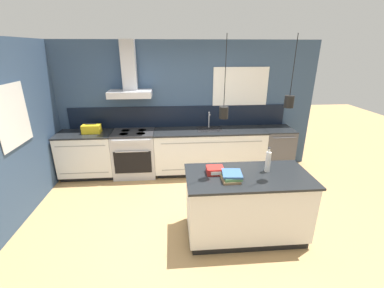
% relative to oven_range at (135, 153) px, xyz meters
% --- Properties ---
extents(ground_plane, '(16.00, 16.00, 0.00)m').
position_rel_oven_range_xyz_m(ground_plane, '(0.92, -1.69, -0.46)').
color(ground_plane, tan).
rests_on(ground_plane, ground).
extents(wall_back, '(5.60, 2.41, 2.60)m').
position_rel_oven_range_xyz_m(wall_back, '(0.86, 0.31, 0.90)').
color(wall_back, '#354C6B').
rests_on(wall_back, ground_plane).
extents(wall_left, '(0.08, 3.80, 2.60)m').
position_rel_oven_range_xyz_m(wall_left, '(-1.51, -0.99, 0.85)').
color(wall_left, '#354C6B').
rests_on(wall_left, ground_plane).
extents(counter_run_left, '(1.06, 0.64, 0.91)m').
position_rel_oven_range_xyz_m(counter_run_left, '(-0.93, 0.01, 0.01)').
color(counter_run_left, black).
rests_on(counter_run_left, ground_plane).
extents(counter_run_sink, '(2.23, 0.64, 1.24)m').
position_rel_oven_range_xyz_m(counter_run_sink, '(1.52, 0.01, 0.01)').
color(counter_run_sink, black).
rests_on(counter_run_sink, ground_plane).
extents(oven_range, '(0.82, 0.66, 0.91)m').
position_rel_oven_range_xyz_m(oven_range, '(0.00, 0.00, 0.00)').
color(oven_range, '#B5B5BA').
rests_on(oven_range, ground_plane).
extents(dishwasher, '(0.59, 0.65, 0.91)m').
position_rel_oven_range_xyz_m(dishwasher, '(2.92, 0.00, 0.00)').
color(dishwasher, '#4C4C51').
rests_on(dishwasher, ground_plane).
extents(kitchen_island, '(1.62, 0.83, 0.91)m').
position_rel_oven_range_xyz_m(kitchen_island, '(1.74, -1.95, 0.00)').
color(kitchen_island, black).
rests_on(kitchen_island, ground_plane).
extents(bottle_on_island, '(0.07, 0.07, 0.34)m').
position_rel_oven_range_xyz_m(bottle_on_island, '(2.01, -1.86, 0.60)').
color(bottle_on_island, silver).
rests_on(bottle_on_island, kitchen_island).
extents(book_stack, '(0.26, 0.29, 0.09)m').
position_rel_oven_range_xyz_m(book_stack, '(1.48, -2.05, 0.50)').
color(book_stack, olive).
rests_on(book_stack, kitchen_island).
extents(red_supply_box, '(0.22, 0.19, 0.09)m').
position_rel_oven_range_xyz_m(red_supply_box, '(1.31, -1.87, 0.50)').
color(red_supply_box, red).
rests_on(red_supply_box, kitchen_island).
extents(yellow_toolbox, '(0.34, 0.18, 0.19)m').
position_rel_oven_range_xyz_m(yellow_toolbox, '(-0.78, 0.00, 0.54)').
color(yellow_toolbox, gold).
rests_on(yellow_toolbox, counter_run_left).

